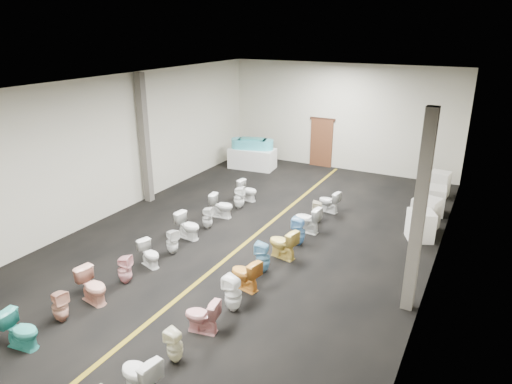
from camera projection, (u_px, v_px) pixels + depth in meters
floor at (252, 238)px, 13.56m from camera, size 16.00×16.00×0.00m
ceiling at (252, 84)px, 12.01m from camera, size 16.00×16.00×0.00m
wall_back at (341, 117)px, 19.43m from camera, size 10.00×0.00×10.00m
wall_left at (118, 145)px, 14.98m from camera, size 0.00×16.00×16.00m
wall_right at (441, 194)px, 10.59m from camera, size 0.00×16.00×16.00m
aisle_stripe at (252, 238)px, 13.56m from camera, size 0.12×15.60×0.01m
back_door at (321, 143)px, 20.14m from camera, size 1.00×0.10×2.10m
door_frame at (323, 119)px, 19.78m from camera, size 1.15×0.08×0.10m
column_left at (145, 139)px, 15.70m from camera, size 0.25×0.25×4.50m
column_right at (419, 215)px, 9.46m from camera, size 0.25×0.25×4.50m
display_table at (252, 158)px, 20.04m from camera, size 2.06×1.18×0.88m
bathtub at (252, 144)px, 19.83m from camera, size 1.82×0.97×0.55m
appliance_crate_a at (420, 226)px, 13.31m from camera, size 0.91×0.91×0.89m
appliance_crate_b at (425, 214)px, 14.03m from camera, size 0.87×0.87×0.99m
appliance_crate_c at (432, 200)px, 15.21m from camera, size 0.88×0.88×0.92m
appliance_crate_d at (439, 184)px, 16.67m from camera, size 0.74×0.74×0.94m
toilet_left_0 at (21, 330)px, 8.85m from camera, size 0.80×0.53×0.77m
toilet_left_1 at (60, 306)px, 9.63m from camera, size 0.39×0.38×0.73m
toilet_left_2 at (93, 286)px, 10.31m from camera, size 0.85×0.57×0.80m
toilet_left_3 at (125, 269)px, 11.07m from camera, size 0.42×0.41×0.74m
toilet_left_4 at (150, 254)px, 11.88m from camera, size 0.76×0.57×0.69m
toilet_left_5 at (172, 242)px, 12.51m from camera, size 0.42×0.41×0.72m
toilet_left_6 at (188, 226)px, 13.42m from camera, size 0.80×0.51×0.78m
toilet_left_7 at (207, 218)px, 14.09m from camera, size 0.37×0.37×0.70m
toilet_left_8 at (222, 206)px, 14.92m from camera, size 0.81×0.53×0.78m
toilet_left_9 at (239, 197)px, 15.62m from camera, size 0.43×0.43×0.79m
toilet_left_10 at (248, 191)px, 16.36m from camera, size 0.76×0.49×0.74m
toilet_right_1 at (140, 375)px, 7.68m from camera, size 0.86×0.58×0.81m
toilet_right_2 at (175, 346)px, 8.48m from camera, size 0.34×0.33×0.68m
toilet_right_3 at (202, 316)px, 9.30m from camera, size 0.79×0.54×0.75m
toilet_right_4 at (233, 294)px, 9.98m from camera, size 0.43×0.42×0.84m
toilet_right_5 at (245, 274)px, 10.82m from camera, size 0.86×0.60×0.79m
toilet_right_6 at (263, 257)px, 11.57m from camera, size 0.42×0.41×0.82m
toilet_right_7 at (283, 243)px, 12.29m from camera, size 0.90×0.62×0.84m
toilet_right_8 at (299, 231)px, 13.02m from camera, size 0.41×0.40×0.83m
toilet_right_9 at (307, 219)px, 13.81m from camera, size 0.85×0.53×0.83m
toilet_right_10 at (318, 212)px, 14.54m from camera, size 0.39×0.39×0.71m
toilet_right_11 at (329, 201)px, 15.34m from camera, size 0.79×0.53×0.74m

